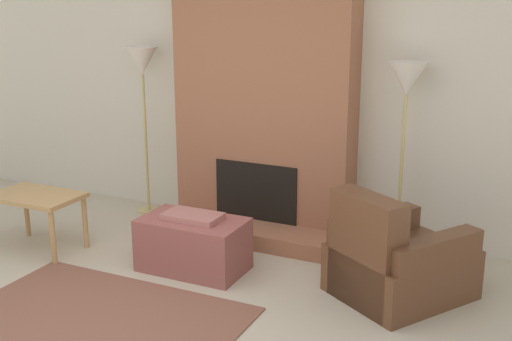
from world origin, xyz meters
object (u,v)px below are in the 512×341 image
object	(u,v)px
side_table	(37,202)
ottoman	(193,244)
floor_lamp_left	(142,70)
floor_lamp_right	(406,90)
armchair	(394,264)

from	to	relation	value
side_table	ottoman	bearing A→B (deg)	8.07
ottoman	floor_lamp_left	world-z (taller)	floor_lamp_left
side_table	floor_lamp_left	size ratio (longest dim) A/B	0.45
ottoman	floor_lamp_right	distance (m)	2.12
side_table	floor_lamp_left	bearing A→B (deg)	77.77
ottoman	armchair	world-z (taller)	armchair
side_table	floor_lamp_left	distance (m)	1.63
side_table	floor_lamp_right	size ratio (longest dim) A/B	0.46
side_table	floor_lamp_right	bearing A→B (deg)	23.86
ottoman	armchair	distance (m)	1.59
ottoman	floor_lamp_left	distance (m)	1.99
ottoman	side_table	bearing A→B (deg)	-171.93
ottoman	floor_lamp_left	size ratio (longest dim) A/B	0.50
armchair	floor_lamp_left	xyz separation A→B (m)	(-2.73, 0.84, 1.19)
armchair	floor_lamp_right	bearing A→B (deg)	-45.77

